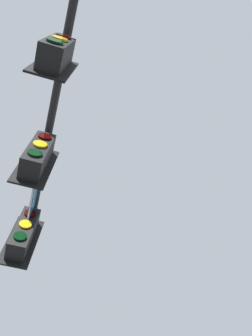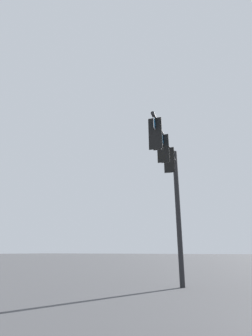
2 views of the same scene
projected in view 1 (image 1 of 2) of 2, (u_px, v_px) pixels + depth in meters
signal_pole_near at (41, 59)px, 3.55m from camera, size 5.92×1.27×7.31m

